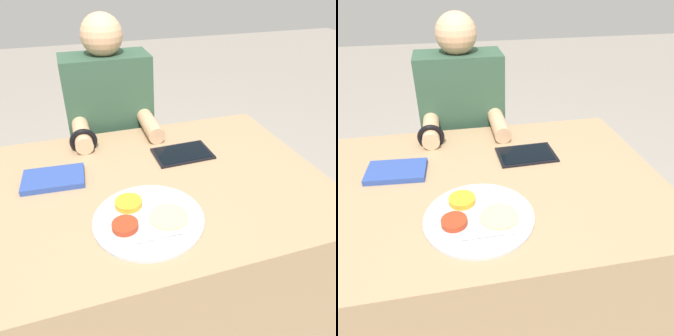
% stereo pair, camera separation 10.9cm
% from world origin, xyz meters
% --- Properties ---
extents(ground_plane, '(12.00, 12.00, 0.00)m').
position_xyz_m(ground_plane, '(0.00, 0.00, 0.00)').
color(ground_plane, gray).
extents(dining_table, '(1.22, 0.85, 0.76)m').
position_xyz_m(dining_table, '(0.00, 0.00, 0.38)').
color(dining_table, '#9E7F5B').
rests_on(dining_table, ground_plane).
extents(thali_tray, '(0.33, 0.33, 0.03)m').
position_xyz_m(thali_tray, '(-0.06, -0.19, 0.77)').
color(thali_tray, '#B7BABF').
rests_on(thali_tray, dining_table).
extents(red_notebook, '(0.22, 0.15, 0.02)m').
position_xyz_m(red_notebook, '(-0.31, 0.11, 0.77)').
color(red_notebook, silver).
rests_on(red_notebook, dining_table).
extents(tablet_device, '(0.23, 0.16, 0.01)m').
position_xyz_m(tablet_device, '(0.17, 0.14, 0.77)').
color(tablet_device, black).
rests_on(tablet_device, dining_table).
extents(person_diner, '(0.40, 0.43, 1.23)m').
position_xyz_m(person_diner, '(-0.04, 0.57, 0.58)').
color(person_diner, black).
rests_on(person_diner, ground_plane).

